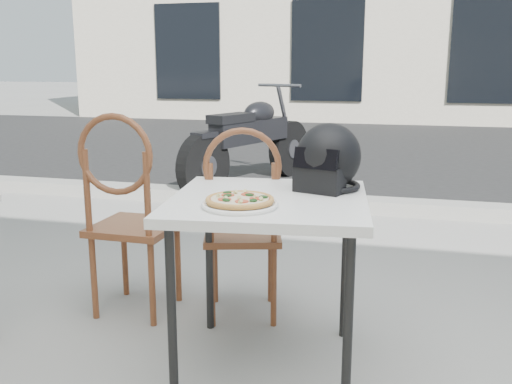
% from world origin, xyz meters
% --- Properties ---
extents(street_asphalt, '(30.00, 8.00, 0.00)m').
position_xyz_m(street_asphalt, '(0.00, 7.00, 0.00)').
color(street_asphalt, black).
rests_on(street_asphalt, ground).
extents(curb, '(30.00, 0.25, 0.12)m').
position_xyz_m(curb, '(0.00, 3.00, 0.06)').
color(curb, gray).
rests_on(curb, ground).
extents(cafe_table_main, '(0.88, 0.88, 0.75)m').
position_xyz_m(cafe_table_main, '(-0.47, 0.18, 0.68)').
color(cafe_table_main, white).
rests_on(cafe_table_main, ground).
extents(plate, '(0.35, 0.35, 0.02)m').
position_xyz_m(plate, '(-0.54, -0.01, 0.76)').
color(plate, white).
rests_on(plate, cafe_table_main).
extents(pizza, '(0.29, 0.29, 0.03)m').
position_xyz_m(pizza, '(-0.54, -0.01, 0.78)').
color(pizza, tan).
rests_on(pizza, plate).
extents(helmet, '(0.35, 0.36, 0.29)m').
position_xyz_m(helmet, '(-0.27, 0.40, 0.88)').
color(helmet, black).
rests_on(helmet, cafe_table_main).
extents(cafe_chair_main, '(0.47, 0.47, 0.99)m').
position_xyz_m(cafe_chair_main, '(-0.71, 0.60, 0.55)').
color(cafe_chair_main, brown).
rests_on(cafe_chair_main, ground).
extents(cafe_chair_side, '(0.41, 0.41, 1.06)m').
position_xyz_m(cafe_chair_side, '(-1.28, 0.50, 0.59)').
color(cafe_chair_side, brown).
rests_on(cafe_chair_side, ground).
extents(motorcycle, '(0.92, 2.06, 1.08)m').
position_xyz_m(motorcycle, '(-1.53, 3.81, 0.47)').
color(motorcycle, black).
rests_on(motorcycle, street_asphalt).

